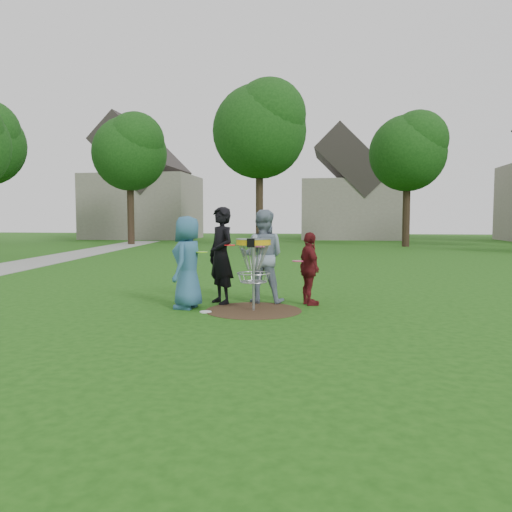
# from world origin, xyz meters

# --- Properties ---
(ground) EXTENTS (100.00, 100.00, 0.00)m
(ground) POSITION_xyz_m (0.00, 0.00, 0.00)
(ground) COLOR #19470F
(ground) RESTS_ON ground
(dirt_patch) EXTENTS (1.80, 1.80, 0.01)m
(dirt_patch) POSITION_xyz_m (0.00, 0.00, 0.00)
(dirt_patch) COLOR #47331E
(dirt_patch) RESTS_ON ground
(concrete_path) EXTENTS (7.75, 39.92, 0.02)m
(concrete_path) POSITION_xyz_m (-10.00, 8.00, 0.01)
(concrete_path) COLOR #9E9E99
(concrete_path) RESTS_ON ground
(player_blue) EXTENTS (0.63, 0.91, 1.76)m
(player_blue) POSITION_xyz_m (-1.28, 0.06, 0.88)
(player_blue) COLOR #2D5C7D
(player_blue) RESTS_ON ground
(player_black) EXTENTS (0.82, 0.84, 1.95)m
(player_black) POSITION_xyz_m (-0.77, 0.67, 0.98)
(player_black) COLOR black
(player_black) RESTS_ON ground
(player_grey) EXTENTS (0.93, 0.73, 1.90)m
(player_grey) POSITION_xyz_m (0.03, 0.93, 0.95)
(player_grey) COLOR gray
(player_grey) RESTS_ON ground
(player_maroon) EXTENTS (0.67, 0.92, 1.45)m
(player_maroon) POSITION_xyz_m (1.00, 0.77, 0.72)
(player_maroon) COLOR maroon
(player_maroon) RESTS_ON ground
(disc_on_grass) EXTENTS (0.22, 0.22, 0.02)m
(disc_on_grass) POSITION_xyz_m (-0.84, -0.31, 0.01)
(disc_on_grass) COLOR white
(disc_on_grass) RESTS_ON ground
(disc_golf_basket) EXTENTS (0.66, 0.67, 1.38)m
(disc_golf_basket) POSITION_xyz_m (0.00, -0.00, 1.02)
(disc_golf_basket) COLOR #9EA0A5
(disc_golf_basket) RESTS_ON ground
(held_discs) EXTENTS (2.00, 0.83, 0.33)m
(held_discs) POSITION_xyz_m (-0.19, 0.45, 1.08)
(held_discs) COLOR #80D818
(held_discs) RESTS_ON ground
(tree_row) EXTENTS (51.20, 17.42, 9.90)m
(tree_row) POSITION_xyz_m (0.44, 20.67, 6.21)
(tree_row) COLOR #38281C
(tree_row) RESTS_ON ground
(house_row) EXTENTS (44.50, 10.65, 11.62)m
(house_row) POSITION_xyz_m (4.78, 33.07, 4.14)
(house_row) COLOR gray
(house_row) RESTS_ON ground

